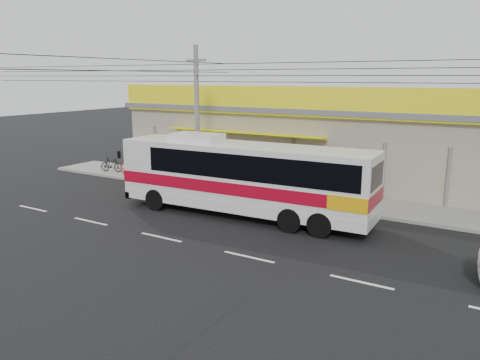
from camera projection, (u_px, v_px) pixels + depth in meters
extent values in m
plane|color=black|center=(199.00, 221.00, 20.52)|extent=(120.00, 120.00, 0.00)
cube|color=gray|center=(263.00, 191.00, 25.52)|extent=(30.00, 3.20, 0.15)
cube|color=gray|center=(305.00, 142.00, 29.77)|extent=(22.00, 8.00, 4.20)
cube|color=#57595F|center=(306.00, 107.00, 29.29)|extent=(22.60, 8.60, 0.30)
cube|color=#FAF115|center=(277.00, 101.00, 25.72)|extent=(22.00, 0.24, 1.60)
cube|color=#A42A09|center=(245.00, 100.00, 26.70)|extent=(9.00, 0.10, 1.20)
cube|color=#136B1C|center=(398.00, 104.00, 22.42)|extent=(2.40, 0.10, 1.10)
cube|color=navy|center=(459.00, 106.00, 21.06)|extent=(2.20, 0.10, 1.10)
cube|color=#A42A09|center=(152.00, 97.00, 30.23)|extent=(3.00, 0.10, 1.10)
cube|color=yellow|center=(244.00, 133.00, 26.99)|extent=(10.00, 1.20, 0.37)
cube|color=silver|center=(243.00, 176.00, 20.87)|extent=(11.83, 2.95, 2.84)
cube|color=#A5071C|center=(243.00, 184.00, 20.94)|extent=(11.88, 2.99, 0.54)
cube|color=#D79D0B|center=(356.00, 197.00, 18.57)|extent=(1.67, 2.57, 0.59)
cube|color=black|center=(257.00, 163.00, 20.41)|extent=(9.88, 2.91, 1.08)
cube|color=black|center=(142.00, 156.00, 23.48)|extent=(0.25, 2.16, 1.47)
cube|color=silver|center=(197.00, 137.00, 21.67)|extent=(2.40, 1.47, 0.35)
cylinder|color=black|center=(156.00, 200.00, 22.13)|extent=(1.03, 0.36, 1.02)
cylinder|color=black|center=(183.00, 190.00, 24.03)|extent=(1.03, 0.36, 1.02)
cylinder|color=black|center=(320.00, 225.00, 18.34)|extent=(1.03, 0.36, 1.02)
cylinder|color=black|center=(337.00, 211.00, 20.24)|extent=(1.03, 0.36, 1.02)
imported|color=maroon|center=(133.00, 167.00, 29.14)|extent=(2.21, 0.90, 1.14)
imported|color=black|center=(111.00, 165.00, 30.31)|extent=(1.63, 0.83, 0.94)
cylinder|color=#60605E|center=(197.00, 121.00, 24.73)|extent=(0.25, 0.25, 7.80)
cube|color=#60605E|center=(196.00, 60.00, 24.05)|extent=(1.17, 0.12, 0.12)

